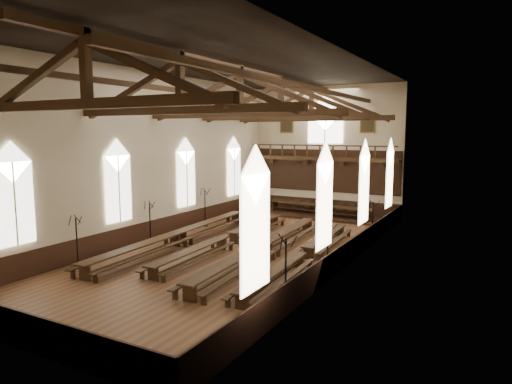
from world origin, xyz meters
TOP-DOWN VIEW (x-y plane):
  - ground at (0.00, 0.00)m, footprint 26.00×26.00m
  - room_walls at (0.00, 0.00)m, footprint 26.00×26.00m
  - wainscot_band at (0.00, 0.00)m, footprint 12.00×26.00m
  - side_windows at (-0.00, -0.00)m, footprint 11.85×19.80m
  - end_window at (0.00, 12.90)m, footprint 2.80×0.12m
  - minstrels_gallery at (0.00, 12.66)m, footprint 11.80×1.24m
  - portraits at (0.00, 12.90)m, footprint 7.75×0.09m
  - roof_trusses at (0.00, -0.00)m, footprint 11.70×25.70m
  - refectory_row_a at (-3.83, -0.56)m, footprint 2.07×14.95m
  - refectory_row_b at (-1.14, 0.47)m, footprint 1.79×14.06m
  - refectory_row_c at (1.68, -0.46)m, footprint 2.08×14.80m
  - refectory_row_d at (3.94, -0.54)m, footprint 1.78×13.98m
  - dais at (0.19, 11.40)m, footprint 11.40×2.79m
  - high_table at (0.19, 11.40)m, footprint 8.65×1.84m
  - high_chairs at (0.19, 12.23)m, footprint 4.90×0.41m
  - candelabrum_left_near at (-5.55, -6.18)m, footprint 0.69×0.76m
  - candelabrum_left_mid at (-5.55, -0.99)m, footprint 0.70×0.76m
  - candelabrum_left_far at (-5.55, 4.56)m, footprint 0.71×0.82m
  - candelabrum_right_near at (5.55, -6.04)m, footprint 0.82×0.79m
  - candelabrum_right_mid at (5.55, -1.53)m, footprint 0.68×0.70m
  - candelabrum_right_far at (5.55, 6.43)m, footprint 0.67×0.72m

SIDE VIEW (x-z plane):
  - ground at x=0.00m, z-range 0.00..0.00m
  - dais at x=0.19m, z-range 0.00..0.19m
  - refectory_row_d at x=3.94m, z-range 0.16..0.86m
  - refectory_row_b at x=-1.14m, z-range 0.16..0.87m
  - refectory_row_c at x=1.68m, z-range 0.18..0.96m
  - refectory_row_a at x=-3.83m, z-range 0.18..0.98m
  - wainscot_band at x=0.00m, z-range 0.00..1.20m
  - high_chairs at x=0.19m, z-range 0.23..1.14m
  - candelabrum_right_mid at x=5.55m, z-range -0.46..1.88m
  - candelabrum_right_far at x=5.55m, z-range -0.46..1.90m
  - candelabrum_left_mid at x=-5.55m, z-range -0.49..2.00m
  - candelabrum_left_near at x=-5.55m, z-range -0.49..2.00m
  - candelabrum_left_far at x=-5.55m, z-range -0.52..2.14m
  - candelabrum_right_near at x=5.55m, z-range -0.53..2.19m
  - high_table at x=0.19m, z-range 0.47..1.27m
  - side_windows at x=0.00m, z-range 1.49..5.99m
  - minstrels_gallery at x=0.00m, z-range 2.06..5.76m
  - room_walls at x=0.00m, z-range -6.54..19.46m
  - portraits at x=0.00m, z-range 6.38..7.82m
  - end_window at x=0.00m, z-range 5.32..9.12m
  - roof_trusses at x=0.00m, z-range 6.82..9.62m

